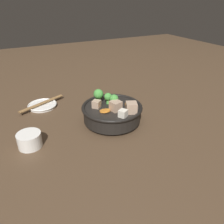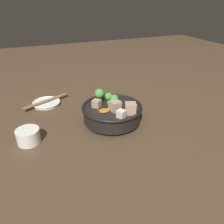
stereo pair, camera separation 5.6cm
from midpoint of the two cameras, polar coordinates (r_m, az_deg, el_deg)
The scene contains 5 objects.
ground_plane at distance 0.80m, azimuth 1.99°, elevation -2.57°, with size 3.00×3.00×0.00m, color #4C3826.
stirfry_bowl at distance 0.78m, azimuth 2.06°, elevation 0.16°, with size 0.22×0.22×0.11m.
side_saucer at distance 0.96m, azimuth -15.17°, elevation 2.30°, with size 0.12×0.12×0.01m.
tea_cup at distance 0.72m, azimuth -18.99°, elevation -5.98°, with size 0.07×0.07×0.05m.
chopsticks_pair at distance 0.96m, azimuth -15.24°, elevation 2.81°, with size 0.10×0.19×0.01m.
Camera 2 is at (-0.64, 0.26, 0.41)m, focal length 35.00 mm.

